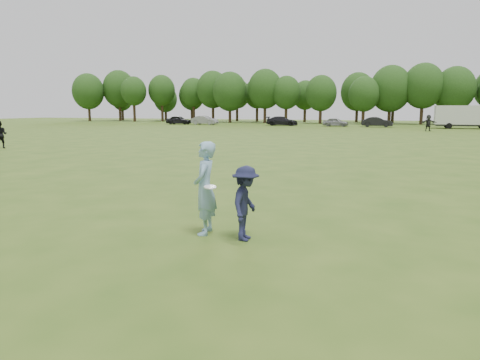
{
  "coord_description": "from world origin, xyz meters",
  "views": [
    {
      "loc": [
        3.03,
        -8.11,
        2.77
      ],
      "look_at": [
        -0.25,
        1.32,
        1.1
      ],
      "focal_mm": 32.0,
      "sensor_mm": 36.0,
      "label": 1
    }
  ],
  "objects_px": {
    "player_far_a": "(0,135)",
    "player_far_d": "(428,123)",
    "thrower": "(205,188)",
    "defender": "(246,203)",
    "cargo_trailer": "(466,116)",
    "car_d": "(282,121)",
    "car_f": "(377,122)",
    "car_e": "(336,122)",
    "car_a": "(179,120)",
    "car_b": "(205,120)"
  },
  "relations": [
    {
      "from": "player_far_a",
      "to": "player_far_d",
      "type": "xyz_separation_m",
      "value": [
        30.38,
        35.58,
        0.04
      ]
    },
    {
      "from": "thrower",
      "to": "defender",
      "type": "relative_size",
      "value": 1.3
    },
    {
      "from": "thrower",
      "to": "cargo_trailer",
      "type": "xyz_separation_m",
      "value": [
        13.75,
        58.58,
        0.74
      ]
    },
    {
      "from": "player_far_a",
      "to": "cargo_trailer",
      "type": "bearing_deg",
      "value": 28.53
    },
    {
      "from": "car_d",
      "to": "cargo_trailer",
      "type": "bearing_deg",
      "value": -96.26
    },
    {
      "from": "thrower",
      "to": "car_f",
      "type": "xyz_separation_m",
      "value": [
        1.94,
        60.16,
        -0.28
      ]
    },
    {
      "from": "player_far_a",
      "to": "cargo_trailer",
      "type": "xyz_separation_m",
      "value": [
        35.81,
        44.18,
        0.8
      ]
    },
    {
      "from": "car_e",
      "to": "car_a",
      "type": "bearing_deg",
      "value": 94.24
    },
    {
      "from": "player_far_a",
      "to": "car_b",
      "type": "distance_m",
      "value": 46.3
    },
    {
      "from": "car_f",
      "to": "cargo_trailer",
      "type": "height_order",
      "value": "cargo_trailer"
    },
    {
      "from": "car_e",
      "to": "car_d",
      "type": "bearing_deg",
      "value": 89.58
    },
    {
      "from": "thrower",
      "to": "car_f",
      "type": "height_order",
      "value": "thrower"
    },
    {
      "from": "thrower",
      "to": "car_a",
      "type": "xyz_separation_m",
      "value": [
        -31.76,
        60.36,
        -0.28
      ]
    },
    {
      "from": "player_far_d",
      "to": "player_far_a",
      "type": "bearing_deg",
      "value": -148.48
    },
    {
      "from": "car_a",
      "to": "car_f",
      "type": "height_order",
      "value": "car_a"
    },
    {
      "from": "player_far_d",
      "to": "car_f",
      "type": "distance_m",
      "value": 12.02
    },
    {
      "from": "defender",
      "to": "cargo_trailer",
      "type": "xyz_separation_m",
      "value": [
        12.75,
        58.72,
        0.98
      ]
    },
    {
      "from": "car_a",
      "to": "car_e",
      "type": "distance_m",
      "value": 27.5
    },
    {
      "from": "defender",
      "to": "car_a",
      "type": "height_order",
      "value": "defender"
    },
    {
      "from": "player_far_a",
      "to": "car_a",
      "type": "height_order",
      "value": "player_far_a"
    },
    {
      "from": "thrower",
      "to": "player_far_d",
      "type": "height_order",
      "value": "thrower"
    },
    {
      "from": "player_far_a",
      "to": "car_d",
      "type": "xyz_separation_m",
      "value": [
        8.99,
        46.62,
        -0.22
      ]
    },
    {
      "from": "defender",
      "to": "car_a",
      "type": "relative_size",
      "value": 0.36
    },
    {
      "from": "player_far_d",
      "to": "car_b",
      "type": "relative_size",
      "value": 0.43
    },
    {
      "from": "thrower",
      "to": "car_f",
      "type": "distance_m",
      "value": 60.19
    },
    {
      "from": "car_b",
      "to": "cargo_trailer",
      "type": "distance_m",
      "value": 40.56
    },
    {
      "from": "defender",
      "to": "player_far_d",
      "type": "bearing_deg",
      "value": -10.26
    },
    {
      "from": "car_a",
      "to": "car_b",
      "type": "relative_size",
      "value": 0.95
    },
    {
      "from": "car_d",
      "to": "car_f",
      "type": "distance_m",
      "value": 15.03
    },
    {
      "from": "defender",
      "to": "car_a",
      "type": "bearing_deg",
      "value": 26.5
    },
    {
      "from": "thrower",
      "to": "player_far_a",
      "type": "height_order",
      "value": "thrower"
    },
    {
      "from": "thrower",
      "to": "car_d",
      "type": "distance_m",
      "value": 62.4
    },
    {
      "from": "player_far_a",
      "to": "car_a",
      "type": "xyz_separation_m",
      "value": [
        -9.71,
        45.96,
        -0.22
      ]
    },
    {
      "from": "car_b",
      "to": "car_d",
      "type": "distance_m",
      "value": 13.7
    },
    {
      "from": "car_f",
      "to": "cargo_trailer",
      "type": "xyz_separation_m",
      "value": [
        11.81,
        -1.58,
        1.02
      ]
    },
    {
      "from": "player_far_d",
      "to": "cargo_trailer",
      "type": "bearing_deg",
      "value": 39.8
    },
    {
      "from": "player_far_d",
      "to": "car_d",
      "type": "distance_m",
      "value": 24.08
    },
    {
      "from": "cargo_trailer",
      "to": "player_far_d",
      "type": "bearing_deg",
      "value": -122.22
    },
    {
      "from": "defender",
      "to": "car_b",
      "type": "xyz_separation_m",
      "value": [
        -27.75,
        60.6,
        -0.03
      ]
    },
    {
      "from": "car_d",
      "to": "car_f",
      "type": "height_order",
      "value": "car_f"
    },
    {
      "from": "defender",
      "to": "player_far_d",
      "type": "relative_size",
      "value": 0.79
    },
    {
      "from": "thrower",
      "to": "car_a",
      "type": "bearing_deg",
      "value": -163.8
    },
    {
      "from": "car_a",
      "to": "cargo_trailer",
      "type": "bearing_deg",
      "value": -95.87
    },
    {
      "from": "defender",
      "to": "car_b",
      "type": "distance_m",
      "value": 66.65
    },
    {
      "from": "defender",
      "to": "car_a",
      "type": "xyz_separation_m",
      "value": [
        -32.76,
        60.5,
        -0.04
      ]
    },
    {
      "from": "car_a",
      "to": "car_d",
      "type": "height_order",
      "value": "car_a"
    },
    {
      "from": "player_far_a",
      "to": "thrower",
      "type": "bearing_deg",
      "value": -55.58
    },
    {
      "from": "thrower",
      "to": "player_far_a",
      "type": "distance_m",
      "value": 26.34
    },
    {
      "from": "player_far_a",
      "to": "car_d",
      "type": "distance_m",
      "value": 47.48
    },
    {
      "from": "player_far_a",
      "to": "player_far_d",
      "type": "height_order",
      "value": "player_far_d"
    }
  ]
}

